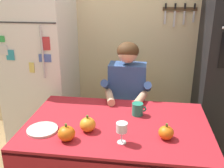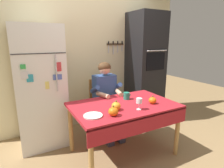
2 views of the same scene
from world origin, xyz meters
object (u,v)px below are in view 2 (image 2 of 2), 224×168
at_px(refrigerator, 40,87).
at_px(coffee_mug, 127,96).
at_px(chair_behind_person, 101,103).
at_px(wine_glass, 139,101).
at_px(pumpkin_medium, 153,100).
at_px(pumpkin_small, 113,112).
at_px(dining_table, 124,110).
at_px(seated_person, 106,93).
at_px(serving_tray, 93,116).
at_px(pumpkin_large, 116,106).
at_px(wall_oven, 145,67).

xyz_separation_m(refrigerator, coffee_mug, (1.10, -0.70, -0.11)).
relative_size(chair_behind_person, wine_glass, 6.23).
height_order(coffee_mug, pumpkin_medium, pumpkin_medium).
distance_m(coffee_mug, pumpkin_small, 0.64).
xyz_separation_m(dining_table, seated_person, (0.02, 0.60, 0.08)).
distance_m(dining_table, chair_behind_person, 0.81).
relative_size(chair_behind_person, serving_tray, 4.18).
bearing_deg(dining_table, pumpkin_large, -148.65).
height_order(wine_glass, pumpkin_small, wine_glass).
bearing_deg(pumpkin_medium, refrigerator, 141.78).
distance_m(seated_person, serving_tray, 0.94).
distance_m(chair_behind_person, pumpkin_medium, 1.03).
bearing_deg(refrigerator, pumpkin_large, -53.08).
xyz_separation_m(wall_oven, pumpkin_large, (-1.25, -1.04, -0.26)).
distance_m(refrigerator, pumpkin_large, 1.26).
xyz_separation_m(chair_behind_person, coffee_mug, (0.13, -0.61, 0.28)).
relative_size(pumpkin_large, pumpkin_small, 1.00).
distance_m(refrigerator, seated_person, 1.03).
xyz_separation_m(refrigerator, pumpkin_large, (0.75, -1.00, -0.11)).
xyz_separation_m(seated_person, pumpkin_large, (-0.22, -0.72, 0.05)).
xyz_separation_m(seated_person, pumpkin_medium, (0.33, -0.75, 0.05)).
relative_size(chair_behind_person, pumpkin_small, 7.46).
distance_m(refrigerator, dining_table, 1.32).
bearing_deg(refrigerator, dining_table, -42.91).
height_order(seated_person, pumpkin_small, seated_person).
relative_size(dining_table, wine_glass, 9.38).
bearing_deg(refrigerator, chair_behind_person, -5.31).
bearing_deg(pumpkin_small, wall_oven, 40.96).
height_order(refrigerator, serving_tray, refrigerator).
xyz_separation_m(refrigerator, wine_glass, (1.01, -1.12, -0.05)).
height_order(refrigerator, wall_oven, wall_oven).
xyz_separation_m(refrigerator, pumpkin_small, (0.64, -1.14, -0.11)).
bearing_deg(serving_tray, wall_oven, 34.60).
relative_size(refrigerator, pumpkin_large, 14.39).
xyz_separation_m(wall_oven, pumpkin_medium, (-0.69, -1.07, -0.26)).
bearing_deg(wine_glass, wall_oven, 49.68).
distance_m(refrigerator, serving_tray, 1.14).
relative_size(pumpkin_large, pumpkin_medium, 1.09).
distance_m(pumpkin_small, serving_tray, 0.24).
distance_m(wall_oven, dining_table, 1.45).
xyz_separation_m(wine_glass, serving_tray, (-0.59, 0.08, -0.10)).
height_order(wine_glass, pumpkin_large, wine_glass).
bearing_deg(seated_person, pumpkin_small, -111.25).
height_order(dining_table, serving_tray, serving_tray).
distance_m(dining_table, pumpkin_large, 0.27).
relative_size(refrigerator, coffee_mug, 15.36).
distance_m(refrigerator, wall_oven, 2.01).
distance_m(wall_oven, pumpkin_medium, 1.30).
bearing_deg(pumpkin_medium, serving_tray, -178.92).
height_order(seated_person, pumpkin_large, seated_person).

